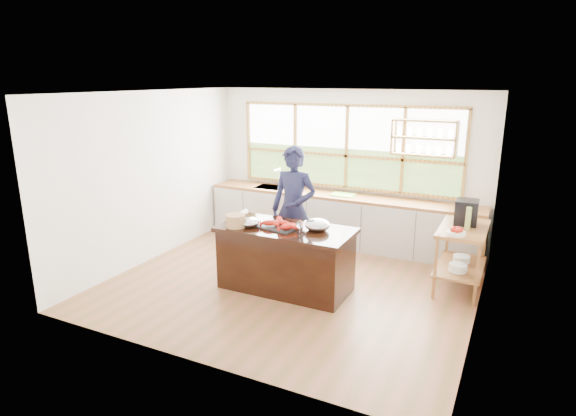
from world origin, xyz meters
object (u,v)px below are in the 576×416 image
Objects in this scene: cook at (294,210)px; espresso_machine at (466,212)px; island at (286,258)px; wicker_basket at (236,221)px.

espresso_machine is at bearing 12.02° from cook.
island is 2.61m from espresso_machine.
espresso_machine is 1.28× the size of wicker_basket.
cook is at bearing -168.77° from espresso_machine.
island is 0.87m from cook.
cook reaches higher than espresso_machine.
island is 6.84× the size of wicker_basket.
cook reaches higher than island.
cook is 7.12× the size of wicker_basket.
cook is 1.04m from wicker_basket.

